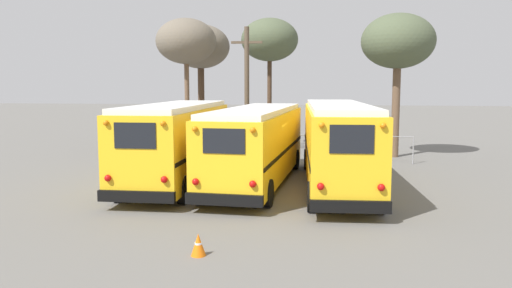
{
  "coord_description": "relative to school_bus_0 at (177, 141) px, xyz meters",
  "views": [
    {
      "loc": [
        2.77,
        -19.9,
        4.04
      ],
      "look_at": [
        0.0,
        -0.2,
        1.67
      ],
      "focal_mm": 35.0,
      "sensor_mm": 36.0,
      "label": 1
    }
  ],
  "objects": [
    {
      "name": "ground_plane",
      "position": [
        3.21,
        0.47,
        -1.77
      ],
      "size": [
        160.0,
        160.0,
        0.0
      ],
      "primitive_type": "plane",
      "color": "#66635E"
    },
    {
      "name": "school_bus_0",
      "position": [
        0.0,
        0.0,
        0.0
      ],
      "size": [
        2.7,
        9.44,
        3.27
      ],
      "color": "yellow",
      "rests_on": "ground"
    },
    {
      "name": "school_bus_1",
      "position": [
        3.21,
        0.48,
        -0.08
      ],
      "size": [
        3.08,
        10.49,
        3.11
      ],
      "color": "yellow",
      "rests_on": "ground"
    },
    {
      "name": "school_bus_2",
      "position": [
        6.42,
        0.28,
        0.02
      ],
      "size": [
        2.96,
        10.87,
        3.31
      ],
      "color": "yellow",
      "rests_on": "ground"
    },
    {
      "name": "utility_pole",
      "position": [
        1.43,
        9.1,
        2.05
      ],
      "size": [
        1.8,
        0.28,
        7.31
      ],
      "color": "brown",
      "rests_on": "ground"
    },
    {
      "name": "bare_tree_0",
      "position": [
        2.39,
        12.27,
        5.02
      ],
      "size": [
        3.59,
        3.59,
        8.19
      ],
      "color": "#473323",
      "rests_on": "ground"
    },
    {
      "name": "bare_tree_1",
      "position": [
        -2.5,
        13.95,
        4.74
      ],
      "size": [
        3.94,
        3.94,
        8.08
      ],
      "color": "#473323",
      "rests_on": "ground"
    },
    {
      "name": "bare_tree_2",
      "position": [
        -2.7,
        11.11,
        4.9
      ],
      "size": [
        3.75,
        3.75,
        8.12
      ],
      "color": "brown",
      "rests_on": "ground"
    },
    {
      "name": "bare_tree_3",
      "position": [
        9.82,
        9.15,
        4.56
      ],
      "size": [
        4.01,
        4.01,
        7.92
      ],
      "color": "brown",
      "rests_on": "ground"
    },
    {
      "name": "fence_line",
      "position": [
        3.21,
        6.64,
        -0.79
      ],
      "size": [
        14.48,
        0.06,
        1.42
      ],
      "color": "#939399",
      "rests_on": "ground"
    },
    {
      "name": "traffic_cone",
      "position": [
        3.03,
        -8.29,
        -1.5
      ],
      "size": [
        0.36,
        0.36,
        0.54
      ],
      "color": "orange",
      "rests_on": "ground"
    }
  ]
}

